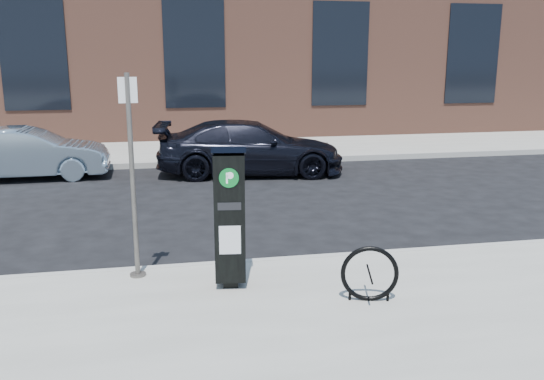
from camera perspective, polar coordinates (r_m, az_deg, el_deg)
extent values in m
plane|color=black|center=(8.21, -1.76, -7.90)|extent=(120.00, 120.00, 0.00)
cube|color=gray|center=(21.79, -7.79, 5.46)|extent=(60.00, 12.00, 0.15)
cube|color=#9E9B93|center=(8.16, -1.74, -7.46)|extent=(60.00, 0.12, 0.16)
cube|color=#9E9B93|center=(15.89, -6.48, 2.66)|extent=(60.00, 0.12, 0.16)
cube|color=brown|center=(24.61, -8.52, 15.47)|extent=(28.00, 10.00, 8.00)
cube|color=black|center=(19.90, -22.56, 12.34)|extent=(2.00, 0.06, 3.50)
cube|color=black|center=(19.58, -7.69, 13.20)|extent=(2.00, 0.06, 3.50)
cube|color=black|center=(20.51, 6.77, 13.22)|extent=(2.00, 0.06, 3.50)
cube|color=black|center=(22.54, 19.28, 12.58)|extent=(2.00, 0.06, 3.50)
cube|color=black|center=(7.29, -4.10, -9.07)|extent=(0.21, 0.21, 0.09)
cube|color=black|center=(7.01, -4.22, -2.75)|extent=(0.41, 0.37, 1.58)
cube|color=black|center=(6.83, -4.33, 3.92)|extent=(0.45, 0.41, 0.15)
cylinder|color=#075C1F|center=(6.73, -4.29, 1.20)|extent=(0.23, 0.04, 0.23)
cube|color=white|center=(6.73, -4.29, 1.20)|extent=(0.08, 0.02, 0.13)
cube|color=silver|center=(6.92, -4.19, -4.97)|extent=(0.26, 0.04, 0.35)
cube|color=black|center=(6.81, -4.24, -1.63)|extent=(0.28, 0.04, 0.09)
cylinder|color=#4C4643|center=(7.79, -13.14, -8.15)|extent=(0.21, 0.21, 0.03)
cylinder|color=#4C4643|center=(7.42, -13.65, 1.14)|extent=(0.06, 0.06, 2.60)
cube|color=silver|center=(7.28, -14.12, 9.58)|extent=(0.23, 0.03, 0.31)
torus|color=black|center=(6.84, 9.65, -8.19)|extent=(0.67, 0.22, 0.67)
cylinder|color=black|center=(6.92, 7.72, -10.23)|extent=(0.03, 0.03, 0.13)
cylinder|color=black|center=(6.97, 11.40, -10.21)|extent=(0.03, 0.03, 0.13)
imported|color=#7F93A2|center=(15.24, -23.06, 3.35)|extent=(3.84, 1.41, 1.25)
imported|color=black|center=(14.61, -2.18, 4.22)|extent=(4.87, 2.41, 1.36)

